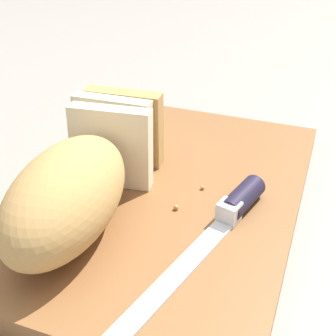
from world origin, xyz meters
TOP-DOWN VIEW (x-y plane):
  - ground_plane at (0.00, 0.00)m, footprint 3.00×3.00m
  - cutting_board at (0.00, 0.00)m, footprint 0.45×0.31m
  - bread_loaf at (-0.08, 0.06)m, footprint 0.27×0.13m
  - bread_knife at (-0.04, -0.08)m, footprint 0.30×0.09m
  - crumb_near_knife at (0.02, -0.04)m, footprint 0.00×0.00m
  - crumb_near_loaf at (0.01, 0.06)m, footprint 0.00×0.00m
  - crumb_stray_left at (-0.03, -0.02)m, footprint 0.01×0.01m

SIDE VIEW (x-z plane):
  - ground_plane at x=0.00m, z-range 0.00..0.00m
  - cutting_board at x=0.00m, z-range 0.00..0.02m
  - crumb_near_loaf at x=0.01m, z-range 0.02..0.03m
  - crumb_near_knife at x=0.02m, z-range 0.02..0.03m
  - crumb_stray_left at x=-0.03m, z-range 0.02..0.03m
  - bread_knife at x=-0.04m, z-range 0.02..0.05m
  - bread_loaf at x=-0.08m, z-range 0.02..0.12m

